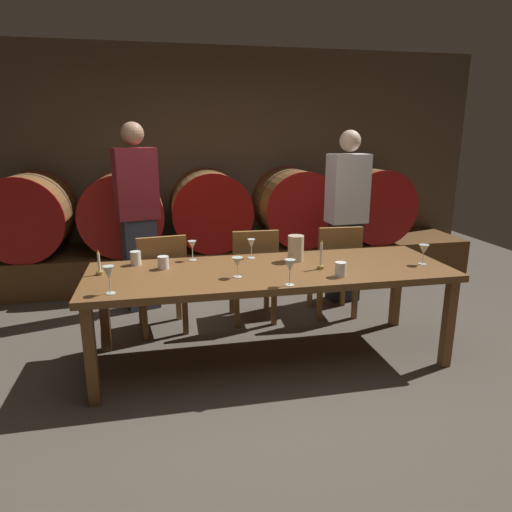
% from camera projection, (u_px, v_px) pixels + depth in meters
% --- Properties ---
extents(ground_plane, '(9.00, 9.00, 0.00)m').
position_uv_depth(ground_plane, '(252.00, 381.00, 3.22)').
color(ground_plane, '#4C443A').
extents(back_wall, '(6.92, 0.24, 2.67)m').
position_uv_depth(back_wall, '(205.00, 162.00, 5.67)').
color(back_wall, brown).
rests_on(back_wall, ground).
extents(barrel_shelf, '(6.23, 0.90, 0.41)m').
position_uv_depth(barrel_shelf, '(212.00, 262.00, 5.44)').
color(barrel_shelf, brown).
rests_on(barrel_shelf, ground).
extents(wine_barrel_far_left, '(0.88, 0.86, 0.88)m').
position_uv_depth(wine_barrel_far_left, '(29.00, 215.00, 4.89)').
color(wine_barrel_far_left, brown).
rests_on(wine_barrel_far_left, barrel_shelf).
extents(wine_barrel_left, '(0.88, 0.86, 0.88)m').
position_uv_depth(wine_barrel_left, '(124.00, 212.00, 5.08)').
color(wine_barrel_left, brown).
rests_on(wine_barrel_left, barrel_shelf).
extents(wine_barrel_center, '(0.88, 0.86, 0.88)m').
position_uv_depth(wine_barrel_center, '(209.00, 209.00, 5.27)').
color(wine_barrel_center, brown).
rests_on(wine_barrel_center, barrel_shelf).
extents(wine_barrel_right, '(0.88, 0.86, 0.88)m').
position_uv_depth(wine_barrel_right, '(294.00, 206.00, 5.47)').
color(wine_barrel_right, brown).
rests_on(wine_barrel_right, barrel_shelf).
extents(wine_barrel_far_right, '(0.88, 0.86, 0.88)m').
position_uv_depth(wine_barrel_far_right, '(368.00, 204.00, 5.66)').
color(wine_barrel_far_right, brown).
rests_on(wine_barrel_far_right, barrel_shelf).
extents(dining_table, '(2.66, 0.90, 0.72)m').
position_uv_depth(dining_table, '(271.00, 277.00, 3.39)').
color(dining_table, brown).
rests_on(dining_table, ground).
extents(chair_left, '(0.45, 0.45, 0.88)m').
position_uv_depth(chair_left, '(162.00, 279.00, 3.89)').
color(chair_left, brown).
rests_on(chair_left, ground).
extents(chair_center, '(0.41, 0.41, 0.88)m').
position_uv_depth(chair_center, '(254.00, 271.00, 4.11)').
color(chair_center, brown).
rests_on(chair_center, ground).
extents(chair_right, '(0.42, 0.42, 0.88)m').
position_uv_depth(chair_right, '(335.00, 266.00, 4.26)').
color(chair_right, brown).
rests_on(chair_right, ground).
extents(guest_left, '(0.43, 0.33, 1.79)m').
position_uv_depth(guest_left, '(138.00, 216.00, 4.34)').
color(guest_left, '#33384C').
rests_on(guest_left, ground).
extents(guest_right, '(0.40, 0.27, 1.72)m').
position_uv_depth(guest_right, '(346.00, 216.00, 4.59)').
color(guest_right, black).
rests_on(guest_right, ground).
extents(candle_left, '(0.05, 0.05, 0.18)m').
position_uv_depth(candle_left, '(99.00, 268.00, 3.22)').
color(candle_left, olive).
rests_on(candle_left, dining_table).
extents(candle_right, '(0.05, 0.05, 0.22)m').
position_uv_depth(candle_right, '(321.00, 261.00, 3.35)').
color(candle_right, olive).
rests_on(candle_right, dining_table).
extents(pitcher, '(0.13, 0.13, 0.20)m').
position_uv_depth(pitcher, '(296.00, 248.00, 3.56)').
color(pitcher, beige).
rests_on(pitcher, dining_table).
extents(wine_glass_far_left, '(0.07, 0.07, 0.18)m').
position_uv_depth(wine_glass_far_left, '(109.00, 274.00, 2.82)').
color(wine_glass_far_left, silver).
rests_on(wine_glass_far_left, dining_table).
extents(wine_glass_left, '(0.07, 0.07, 0.16)m').
position_uv_depth(wine_glass_left, '(192.00, 246.00, 3.57)').
color(wine_glass_left, silver).
rests_on(wine_glass_left, dining_table).
extents(wine_glass_center_left, '(0.08, 0.08, 0.14)m').
position_uv_depth(wine_glass_center_left, '(237.00, 263.00, 3.15)').
color(wine_glass_center_left, silver).
rests_on(wine_glass_center_left, dining_table).
extents(wine_glass_center_right, '(0.06, 0.06, 0.16)m').
position_uv_depth(wine_glass_center_right, '(251.00, 244.00, 3.63)').
color(wine_glass_center_right, white).
rests_on(wine_glass_center_right, dining_table).
extents(wine_glass_right, '(0.07, 0.07, 0.18)m').
position_uv_depth(wine_glass_right, '(290.00, 266.00, 2.98)').
color(wine_glass_right, silver).
rests_on(wine_glass_right, dining_table).
extents(wine_glass_far_right, '(0.08, 0.08, 0.15)m').
position_uv_depth(wine_glass_far_right, '(424.00, 250.00, 3.46)').
color(wine_glass_far_right, silver).
rests_on(wine_glass_far_right, dining_table).
extents(cup_left, '(0.08, 0.08, 0.11)m').
position_uv_depth(cup_left, '(136.00, 258.00, 3.46)').
color(cup_left, white).
rests_on(cup_left, dining_table).
extents(cup_center, '(0.08, 0.08, 0.10)m').
position_uv_depth(cup_center, '(163.00, 263.00, 3.36)').
color(cup_center, white).
rests_on(cup_center, dining_table).
extents(cup_right, '(0.08, 0.08, 0.10)m').
position_uv_depth(cup_right, '(340.00, 269.00, 3.18)').
color(cup_right, white).
rests_on(cup_right, dining_table).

